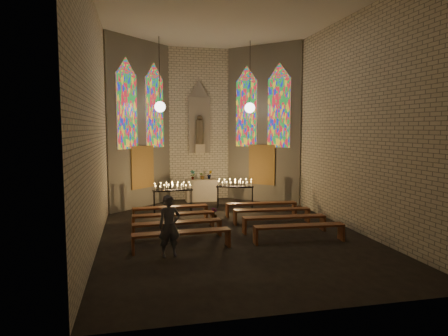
{
  "coord_description": "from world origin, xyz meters",
  "views": [
    {
      "loc": [
        -2.91,
        -12.46,
        3.32
      ],
      "look_at": [
        0.1,
        1.07,
        1.95
      ],
      "focal_mm": 32.0,
      "sensor_mm": 36.0,
      "label": 1
    }
  ],
  "objects_px": {
    "aisle_flower_pot": "(214,214)",
    "votive_stand_right": "(235,185)",
    "visitor": "(169,226)",
    "votive_stand_left": "(173,188)",
    "altar": "(201,190)"
  },
  "relations": [
    {
      "from": "aisle_flower_pot",
      "to": "votive_stand_right",
      "type": "relative_size",
      "value": 0.27
    },
    {
      "from": "votive_stand_left",
      "to": "visitor",
      "type": "distance_m",
      "value": 5.45
    },
    {
      "from": "altar",
      "to": "aisle_flower_pot",
      "type": "height_order",
      "value": "altar"
    },
    {
      "from": "votive_stand_left",
      "to": "visitor",
      "type": "xyz_separation_m",
      "value": [
        -0.58,
        -5.42,
        -0.18
      ]
    },
    {
      "from": "votive_stand_left",
      "to": "visitor",
      "type": "height_order",
      "value": "visitor"
    },
    {
      "from": "altar",
      "to": "votive_stand_left",
      "type": "height_order",
      "value": "votive_stand_left"
    },
    {
      "from": "votive_stand_right",
      "to": "visitor",
      "type": "xyz_separation_m",
      "value": [
        -3.23,
        -5.85,
        -0.18
      ]
    },
    {
      "from": "aisle_flower_pot",
      "to": "votive_stand_right",
      "type": "bearing_deg",
      "value": 57.08
    },
    {
      "from": "altar",
      "to": "aisle_flower_pot",
      "type": "bearing_deg",
      "value": -92.42
    },
    {
      "from": "visitor",
      "to": "aisle_flower_pot",
      "type": "bearing_deg",
      "value": 53.98
    },
    {
      "from": "altar",
      "to": "visitor",
      "type": "xyz_separation_m",
      "value": [
        -2.09,
        -7.7,
        0.3
      ]
    },
    {
      "from": "votive_stand_left",
      "to": "visitor",
      "type": "bearing_deg",
      "value": -100.05
    },
    {
      "from": "altar",
      "to": "visitor",
      "type": "bearing_deg",
      "value": -105.22
    },
    {
      "from": "altar",
      "to": "visitor",
      "type": "height_order",
      "value": "visitor"
    },
    {
      "from": "votive_stand_left",
      "to": "aisle_flower_pot",
      "type": "bearing_deg",
      "value": -53.25
    }
  ]
}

